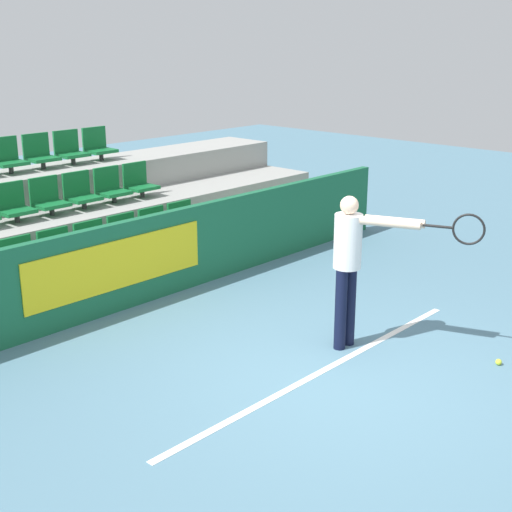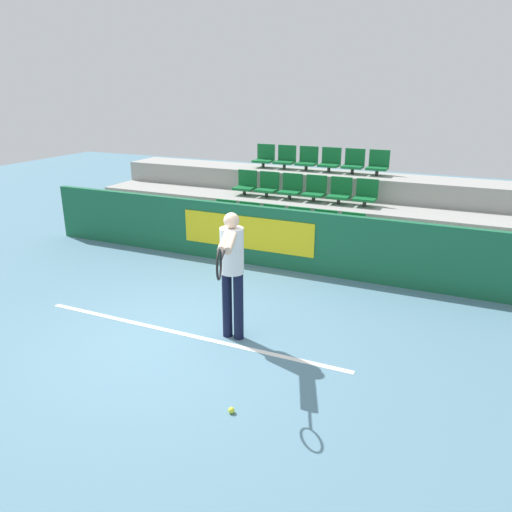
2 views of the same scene
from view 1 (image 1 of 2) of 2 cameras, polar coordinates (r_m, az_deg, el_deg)
ground_plane at (r=7.36m, az=7.00°, el=-9.60°), size 30.00×30.00×0.00m
court_baseline at (r=7.48m, az=5.52°, el=-9.04°), size 4.61×0.08×0.01m
barrier_wall at (r=9.21m, az=-9.02°, el=-0.31°), size 9.82×0.14×1.12m
bleacher_tier_front at (r=9.77m, az=-11.04°, el=-1.44°), size 9.42×1.02×0.46m
bleacher_tier_middle at (r=10.52m, az=-14.42°, el=0.98°), size 9.42×1.02×0.91m
bleacher_tier_back at (r=11.32m, az=-17.34°, el=3.06°), size 9.42×1.02×1.37m
stadium_chair_0 at (r=9.07m, az=-18.36°, el=-0.47°), size 0.43×0.38×0.52m
stadium_chair_1 at (r=9.32m, az=-15.55°, el=0.25°), size 0.43×0.38×0.52m
stadium_chair_2 at (r=9.59m, az=-12.89°, el=0.93°), size 0.43×0.38×0.52m
stadium_chair_3 at (r=9.88m, az=-10.38°, el=1.57°), size 0.43×0.38×0.52m
stadium_chair_4 at (r=10.19m, az=-8.01°, el=2.16°), size 0.43×0.38×0.52m
stadium_chair_5 at (r=10.52m, az=-5.79°, el=2.72°), size 0.43×0.38×0.52m
stadium_chair_7 at (r=10.07m, az=-18.85°, el=3.89°), size 0.43×0.38×0.52m
stadium_chair_8 at (r=10.32m, az=-16.29°, el=4.43°), size 0.43×0.38×0.52m
stadium_chair_9 at (r=10.59m, az=-13.86°, el=4.94°), size 0.43×0.38×0.52m
stadium_chair_10 at (r=10.88m, az=-11.54°, el=5.41°), size 0.43×0.38×0.52m
stadium_chair_11 at (r=11.19m, az=-9.35°, el=5.86°), size 0.43×0.38×0.52m
stadium_chair_14 at (r=11.12m, az=-19.25°, el=7.44°), size 0.43×0.38×0.52m
stadium_chair_15 at (r=11.37m, az=-16.91°, el=7.86°), size 0.43×0.38×0.52m
stadium_chair_16 at (r=11.64m, az=-14.66°, el=8.24°), size 0.43×0.38×0.52m
stadium_chair_17 at (r=11.93m, az=-12.52°, el=8.60°), size 0.43×0.38×0.52m
tennis_player at (r=7.66m, az=7.86°, el=-0.06°), size 0.66×1.45×1.71m
tennis_ball at (r=7.96m, az=18.84°, el=-8.03°), size 0.07×0.07×0.07m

